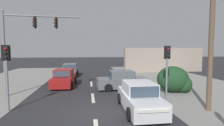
{
  "coord_description": "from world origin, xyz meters",
  "views": [
    {
      "loc": [
        -0.33,
        -8.9,
        3.3
      ],
      "look_at": [
        1.47,
        4.0,
        2.32
      ],
      "focal_mm": 28.0,
      "sensor_mm": 36.0,
      "label": 1
    }
  ],
  "objects_px": {
    "traffic_signal_mast": "(24,38)",
    "sedan_crossing_left": "(139,98)",
    "utility_pole_foreground_right": "(210,2)",
    "sedan_kerbside_parked": "(64,78)",
    "sedan_oncoming_mid": "(70,70)",
    "sedan_oncoming_near": "(122,81)",
    "pedestal_signal_right_kerb": "(167,64)",
    "pedestal_signal_left_kerb": "(7,67)"
  },
  "relations": [
    {
      "from": "utility_pole_foreground_right",
      "to": "sedan_crossing_left",
      "type": "relative_size",
      "value": 2.54
    },
    {
      "from": "utility_pole_foreground_right",
      "to": "pedestal_signal_right_kerb",
      "type": "distance_m",
      "value": 4.16
    },
    {
      "from": "pedestal_signal_right_kerb",
      "to": "sedan_crossing_left",
      "type": "distance_m",
      "value": 3.2
    },
    {
      "from": "pedestal_signal_right_kerb",
      "to": "utility_pole_foreground_right",
      "type": "bearing_deg",
      "value": -57.27
    },
    {
      "from": "sedan_kerbside_parked",
      "to": "sedan_crossing_left",
      "type": "bearing_deg",
      "value": -55.8
    },
    {
      "from": "sedan_oncoming_near",
      "to": "utility_pole_foreground_right",
      "type": "bearing_deg",
      "value": -59.32
    },
    {
      "from": "sedan_kerbside_parked",
      "to": "sedan_oncoming_mid",
      "type": "distance_m",
      "value": 6.3
    },
    {
      "from": "sedan_oncoming_mid",
      "to": "pedestal_signal_right_kerb",
      "type": "bearing_deg",
      "value": -58.97
    },
    {
      "from": "traffic_signal_mast",
      "to": "sedan_oncoming_near",
      "type": "bearing_deg",
      "value": 8.93
    },
    {
      "from": "traffic_signal_mast",
      "to": "sedan_crossing_left",
      "type": "height_order",
      "value": "traffic_signal_mast"
    },
    {
      "from": "utility_pole_foreground_right",
      "to": "sedan_oncoming_near",
      "type": "distance_m",
      "value": 8.53
    },
    {
      "from": "pedestal_signal_right_kerb",
      "to": "sedan_oncoming_near",
      "type": "height_order",
      "value": "pedestal_signal_right_kerb"
    },
    {
      "from": "traffic_signal_mast",
      "to": "sedan_crossing_left",
      "type": "relative_size",
      "value": 1.41
    },
    {
      "from": "utility_pole_foreground_right",
      "to": "pedestal_signal_left_kerb",
      "type": "xyz_separation_m",
      "value": [
        -10.58,
        1.37,
        -3.37
      ]
    },
    {
      "from": "utility_pole_foreground_right",
      "to": "sedan_kerbside_parked",
      "type": "height_order",
      "value": "utility_pole_foreground_right"
    },
    {
      "from": "utility_pole_foreground_right",
      "to": "sedan_kerbside_parked",
      "type": "xyz_separation_m",
      "value": [
        -8.49,
        7.8,
        -5.08
      ]
    },
    {
      "from": "sedan_oncoming_near",
      "to": "traffic_signal_mast",
      "type": "bearing_deg",
      "value": -171.07
    },
    {
      "from": "utility_pole_foreground_right",
      "to": "sedan_crossing_left",
      "type": "height_order",
      "value": "utility_pole_foreground_right"
    },
    {
      "from": "sedan_oncoming_near",
      "to": "sedan_crossing_left",
      "type": "distance_m",
      "value": 5.33
    },
    {
      "from": "utility_pole_foreground_right",
      "to": "sedan_oncoming_near",
      "type": "relative_size",
      "value": 2.51
    },
    {
      "from": "pedestal_signal_right_kerb",
      "to": "sedan_kerbside_parked",
      "type": "xyz_separation_m",
      "value": [
        -7.18,
        5.75,
        -1.71
      ]
    },
    {
      "from": "sedan_kerbside_parked",
      "to": "sedan_oncoming_near",
      "type": "distance_m",
      "value": 5.35
    },
    {
      "from": "utility_pole_foreground_right",
      "to": "traffic_signal_mast",
      "type": "relative_size",
      "value": 1.8
    },
    {
      "from": "sedan_oncoming_near",
      "to": "sedan_crossing_left",
      "type": "xyz_separation_m",
      "value": [
        -0.08,
        -5.33,
        0.0
      ]
    },
    {
      "from": "sedan_oncoming_mid",
      "to": "sedan_oncoming_near",
      "type": "bearing_deg",
      "value": -58.3
    },
    {
      "from": "traffic_signal_mast",
      "to": "sedan_oncoming_mid",
      "type": "distance_m",
      "value": 10.22
    },
    {
      "from": "pedestal_signal_left_kerb",
      "to": "sedan_crossing_left",
      "type": "relative_size",
      "value": 0.84
    },
    {
      "from": "sedan_kerbside_parked",
      "to": "sedan_oncoming_mid",
      "type": "height_order",
      "value": "same"
    },
    {
      "from": "traffic_signal_mast",
      "to": "utility_pole_foreground_right",
      "type": "bearing_deg",
      "value": -23.67
    },
    {
      "from": "traffic_signal_mast",
      "to": "pedestal_signal_left_kerb",
      "type": "bearing_deg",
      "value": -86.11
    },
    {
      "from": "traffic_signal_mast",
      "to": "sedan_oncoming_mid",
      "type": "bearing_deg",
      "value": 76.49
    },
    {
      "from": "sedan_oncoming_near",
      "to": "pedestal_signal_left_kerb",
      "type": "bearing_deg",
      "value": -147.5
    },
    {
      "from": "sedan_kerbside_parked",
      "to": "sedan_oncoming_mid",
      "type": "xyz_separation_m",
      "value": [
        -0.07,
        6.3,
        0.0
      ]
    },
    {
      "from": "utility_pole_foreground_right",
      "to": "sedan_oncoming_near",
      "type": "height_order",
      "value": "utility_pole_foreground_right"
    },
    {
      "from": "pedestal_signal_left_kerb",
      "to": "sedan_oncoming_near",
      "type": "distance_m",
      "value": 8.58
    },
    {
      "from": "pedestal_signal_left_kerb",
      "to": "sedan_crossing_left",
      "type": "distance_m",
      "value": 7.26
    },
    {
      "from": "traffic_signal_mast",
      "to": "pedestal_signal_right_kerb",
      "type": "bearing_deg",
      "value": -15.81
    },
    {
      "from": "traffic_signal_mast",
      "to": "sedan_oncoming_near",
      "type": "xyz_separation_m",
      "value": [
        7.32,
        1.15,
        -3.44
      ]
    },
    {
      "from": "utility_pole_foreground_right",
      "to": "sedan_oncoming_mid",
      "type": "relative_size",
      "value": 2.55
    },
    {
      "from": "sedan_oncoming_near",
      "to": "sedan_oncoming_mid",
      "type": "relative_size",
      "value": 1.02
    },
    {
      "from": "sedan_kerbside_parked",
      "to": "sedan_oncoming_near",
      "type": "bearing_deg",
      "value": -20.88
    },
    {
      "from": "sedan_crossing_left",
      "to": "pedestal_signal_left_kerb",
      "type": "bearing_deg",
      "value": 173.38
    }
  ]
}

